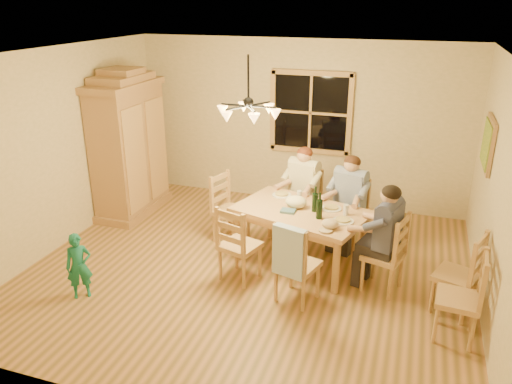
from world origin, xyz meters
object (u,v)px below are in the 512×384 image
(chair_end_left, at_px, (231,221))
(wine_bottle_a, at_px, (315,199))
(adult_slate_man, at_px, (387,225))
(adult_woman, at_px, (303,180))
(chair_spare_front, at_px, (456,312))
(adult_plaid_man, at_px, (350,191))
(chair_spare_back, at_px, (454,288))
(chandelier, at_px, (248,110))
(armoire, at_px, (129,149))
(chair_near_left, at_px, (240,257))
(chair_near_right, at_px, (297,276))
(chair_end_right, at_px, (382,266))
(child, at_px, (79,266))
(wine_bottle_b, at_px, (319,206))
(dining_table, at_px, (301,217))
(chair_far_left, at_px, (302,215))
(chair_far_right, at_px, (347,227))

(chair_end_left, xyz_separation_m, wine_bottle_a, (1.26, -0.31, 0.62))
(chair_end_left, distance_m, adult_slate_man, 2.32)
(adult_woman, bearing_deg, chair_spare_front, 153.94)
(adult_plaid_man, distance_m, chair_spare_back, 1.89)
(chandelier, bearing_deg, armoire, 153.34)
(chair_near_left, bearing_deg, chair_near_right, -0.00)
(chair_end_right, relative_size, adult_woman, 1.13)
(chair_end_right, xyz_separation_m, chair_spare_front, (0.79, -0.70, 0.00))
(chair_end_right, relative_size, child, 1.24)
(chandelier, relative_size, wine_bottle_b, 2.33)
(adult_plaid_man, bearing_deg, wine_bottle_b, 89.80)
(child, bearing_deg, dining_table, -2.02)
(chair_near_left, relative_size, wine_bottle_a, 3.00)
(chair_end_left, relative_size, adult_slate_man, 1.13)
(chair_far_left, height_order, chair_near_right, same)
(chair_far_left, distance_m, adult_slate_man, 1.80)
(chair_near_right, distance_m, child, 2.52)
(adult_plaid_man, distance_m, chair_spare_front, 2.22)
(chair_end_left, relative_size, adult_woman, 1.13)
(chair_near_left, xyz_separation_m, child, (-1.62, -0.96, 0.10))
(chandelier, height_order, adult_plaid_man, chandelier)
(chair_far_right, relative_size, chair_spare_front, 1.00)
(adult_slate_man, bearing_deg, wine_bottle_a, 86.71)
(chandelier, distance_m, wine_bottle_a, 1.43)
(chair_far_right, height_order, child, chair_far_right)
(chair_far_left, height_order, wine_bottle_a, wine_bottle_a)
(chair_near_right, height_order, chair_end_right, same)
(adult_slate_man, distance_m, chair_spare_back, 0.99)
(chair_end_left, relative_size, child, 1.24)
(wine_bottle_b, bearing_deg, adult_woman, 113.12)
(chandelier, height_order, chair_near_left, chandelier)
(wine_bottle_b, bearing_deg, dining_table, 144.77)
(chandelier, height_order, chair_end_right, chandelier)
(armoire, relative_size, chair_spare_back, 2.32)
(dining_table, bearing_deg, armoire, 164.34)
(chair_end_right, height_order, wine_bottle_a, wine_bottle_a)
(chair_far_left, xyz_separation_m, chair_spare_back, (2.05, -1.40, 0.00))
(armoire, relative_size, adult_slate_man, 2.63)
(armoire, bearing_deg, chair_near_right, -28.09)
(wine_bottle_a, bearing_deg, wine_bottle_b, -64.24)
(chair_far_left, relative_size, chair_spare_back, 1.00)
(dining_table, height_order, chair_end_right, chair_end_right)
(adult_plaid_man, distance_m, adult_slate_man, 1.12)
(dining_table, xyz_separation_m, chair_end_left, (-1.08, 0.32, -0.35))
(armoire, distance_m, adult_plaid_man, 3.52)
(armoire, relative_size, chair_far_left, 2.32)
(dining_table, distance_m, adult_slate_man, 1.15)
(chair_end_right, bearing_deg, armoire, 90.48)
(chair_far_left, xyz_separation_m, chair_end_left, (-0.91, -0.53, 0.00))
(chair_far_right, xyz_separation_m, chair_near_left, (-1.13, -1.27, 0.00))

